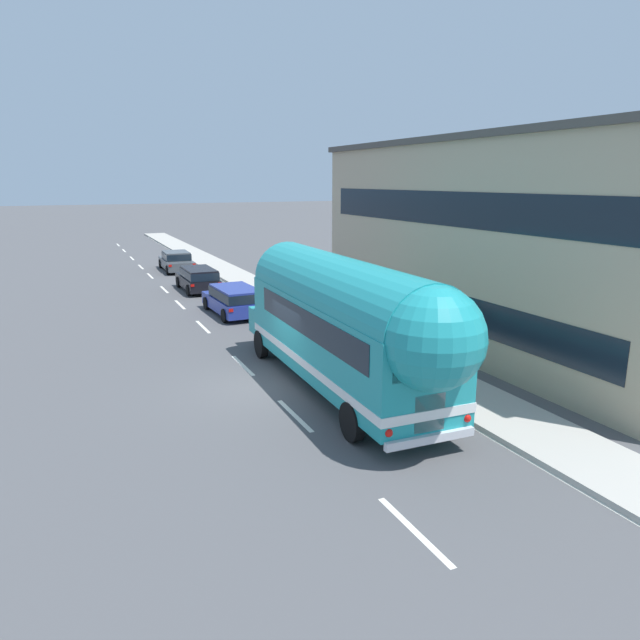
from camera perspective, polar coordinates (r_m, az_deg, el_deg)
name	(u,v)px	position (r m, az deg, el deg)	size (l,w,h in m)	color
ground_plane	(265,386)	(18.36, -5.46, -6.50)	(300.00, 300.00, 0.00)	#4C4C4F
lane_markings	(234,301)	(31.20, -8.43, 1.81)	(4.08, 80.00, 0.01)	silver
sidewalk_slab	(296,308)	(29.08, -2.34, 1.23)	(2.32, 90.00, 0.15)	#ADA89E
roadside_building	(556,240)	(25.47, 22.11, 7.27)	(11.65, 18.49, 7.84)	tan
painted_bus	(347,321)	(16.84, 2.64, -0.12)	(2.82, 12.11, 4.12)	teal
car_lead	(235,299)	(27.92, -8.36, 2.09)	(2.14, 4.53, 1.37)	navy
car_second	(198,278)	(34.38, -11.86, 4.09)	(1.88, 4.36, 1.37)	black
car_third	(176,260)	(42.67, -13.91, 5.72)	(2.05, 4.85, 1.37)	#474C51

